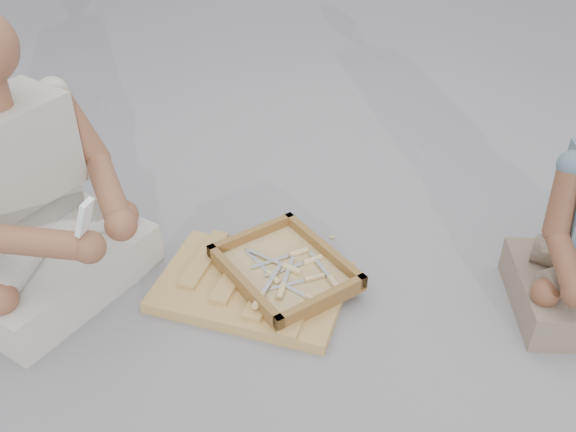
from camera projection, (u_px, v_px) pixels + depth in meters
The scene contains 24 objects.
ground at pixel (274, 319), 2.11m from camera, with size 60.00×60.00×0.00m, color gray.
carved_panel at pixel (252, 287), 2.20m from camera, with size 0.63×0.42×0.04m, color #A0773E.
tool_tray at pixel (285, 269), 2.22m from camera, with size 0.55×0.50×0.06m.
chisel_0 at pixel (309, 298), 2.09m from camera, with size 0.22×0.03×0.02m.
chisel_1 at pixel (332, 280), 2.15m from camera, with size 0.20×0.13×0.02m.
chisel_2 at pixel (307, 262), 2.24m from camera, with size 0.12×0.20×0.02m.
chisel_3 at pixel (283, 287), 2.13m from camera, with size 0.10×0.21×0.02m.
chisel_4 at pixel (308, 279), 2.17m from camera, with size 0.15×0.19×0.02m.
chisel_5 at pixel (293, 254), 2.27m from camera, with size 0.12×0.20×0.02m.
chisel_6 at pixel (287, 267), 2.21m from camera, with size 0.22×0.02×0.02m.
chisel_7 at pixel (270, 275), 2.19m from camera, with size 0.21×0.10×0.02m.
chisel_8 at pixel (261, 296), 2.09m from camera, with size 0.07×0.22×0.02m.
wood_chip_0 at pixel (214, 286), 2.24m from camera, with size 0.02×0.01×0.00m, color tan.
wood_chip_1 at pixel (202, 270), 2.30m from camera, with size 0.02×0.01×0.00m, color tan.
wood_chip_2 at pixel (265, 284), 2.24m from camera, with size 0.02×0.01×0.00m, color tan.
wood_chip_3 at pixel (201, 305), 2.16m from camera, with size 0.02×0.01×0.00m, color tan.
wood_chip_4 at pixel (332, 237), 2.46m from camera, with size 0.02×0.01×0.00m, color tan.
wood_chip_5 at pixel (229, 289), 2.22m from camera, with size 0.02×0.01×0.00m, color tan.
wood_chip_6 at pixel (252, 234), 2.48m from camera, with size 0.02×0.01×0.00m, color tan.
wood_chip_7 at pixel (253, 262), 2.34m from camera, with size 0.02×0.01×0.00m, color tan.
wood_chip_8 at pixel (249, 270), 2.30m from camera, with size 0.02×0.01×0.00m, color tan.
wood_chip_9 at pixel (338, 257), 2.36m from camera, with size 0.02×0.01×0.00m, color tan.
craftsman at pixel (31, 206), 2.06m from camera, with size 0.64×0.62×0.96m.
mobile_phone at pixel (84, 217), 1.78m from camera, with size 0.07×0.06×0.12m.
Camera 1 is at (0.88, -1.23, 1.51)m, focal length 40.00 mm.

